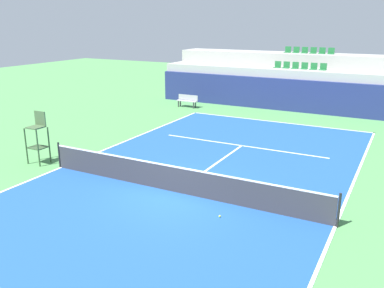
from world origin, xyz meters
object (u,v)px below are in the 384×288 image
Objects in this scene: umpire_chair at (38,136)px; tennis_ball_0 at (220,216)px; player_bench at (187,100)px; tennis_net at (175,179)px.

tennis_ball_0 is (8.89, -1.11, -1.14)m from umpire_chair.
player_bench is at bearing 121.95° from tennis_ball_0.
tennis_net is at bearing -63.05° from player_bench.
player_bench is at bearing 116.95° from tennis_net.
umpire_chair reaches higher than tennis_net.
player_bench is 16.99m from tennis_ball_0.
tennis_ball_0 is (2.19, -1.05, -0.47)m from tennis_net.
umpire_chair is 9.03m from tennis_ball_0.
tennis_ball_0 is at bearing -7.09° from umpire_chair.
tennis_net is 167.88× the size of tennis_ball_0.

